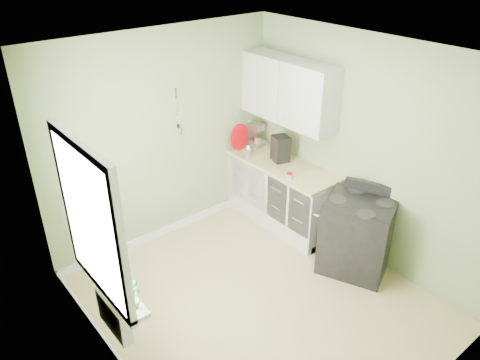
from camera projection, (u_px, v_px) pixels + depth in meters
floor at (258, 301)px, 5.19m from camera, size 3.20×3.60×0.02m
ceiling at (265, 55)px, 3.90m from camera, size 3.20×3.60×0.02m
wall_back at (164, 139)px, 5.78m from camera, size 3.20×0.02×2.70m
wall_left at (107, 262)px, 3.65m from camera, size 0.02×3.60×2.70m
wall_right at (364, 152)px, 5.45m from camera, size 0.02×3.60×2.70m
base_cabinets at (282, 195)px, 6.39m from camera, size 0.60×1.60×0.87m
countertop at (283, 165)px, 6.17m from camera, size 0.64×1.60×0.04m
upper_cabinets at (289, 91)px, 5.85m from camera, size 0.35×1.40×0.80m
window at (90, 223)px, 3.77m from camera, size 0.06×1.14×1.44m
window_sill at (110, 283)px, 4.13m from camera, size 0.18×1.14×0.04m
radiator at (114, 316)px, 4.24m from camera, size 0.12×0.50×0.35m
wall_utensils at (178, 120)px, 5.77m from camera, size 0.02×0.14×0.58m
stove at (357, 235)px, 5.49m from camera, size 0.94×0.96×1.05m
stand_mixer at (254, 134)px, 6.64m from camera, size 0.21×0.32×0.37m
kettle at (248, 152)px, 6.27m from camera, size 0.19×0.11×0.19m
coffee_maker at (280, 149)px, 6.17m from camera, size 0.26×0.27×0.35m
red_tray at (240, 137)px, 6.48m from camera, size 0.38×0.14×0.37m
jar at (290, 176)px, 5.76m from camera, size 0.08×0.08×0.08m
plant_a at (133, 295)px, 3.75m from camera, size 0.19×0.16×0.29m
plant_b at (105, 264)px, 4.11m from camera, size 0.21×0.20×0.29m
plant_c at (97, 254)px, 4.21m from camera, size 0.19×0.19×0.32m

